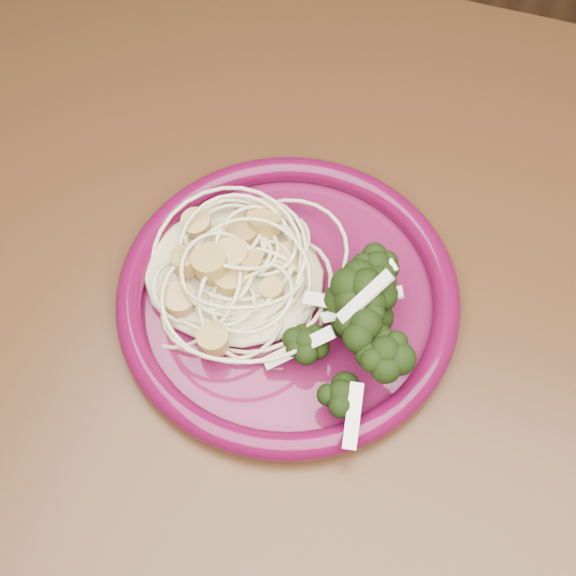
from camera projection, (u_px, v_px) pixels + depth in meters
The scene contains 6 objects.
dining_table at pixel (383, 441), 0.63m from camera, with size 1.20×0.80×0.75m.
dinner_plate at pixel (288, 296), 0.57m from camera, with size 0.27×0.27×0.02m.
spaghetti_pile at pixel (233, 268), 0.57m from camera, with size 0.13×0.12×0.03m, color beige.
scallop_cluster at pixel (230, 241), 0.54m from camera, with size 0.12×0.12×0.04m, color #BC9645, non-canonical shape.
broccoli_pile at pixel (358, 307), 0.55m from camera, with size 0.08×0.14×0.05m, color black.
onion_garnish at pixel (362, 285), 0.52m from camera, with size 0.06×0.09×0.05m, color #EEEACA, non-canonical shape.
Camera 1 is at (-0.01, -0.22, 1.26)m, focal length 50.00 mm.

